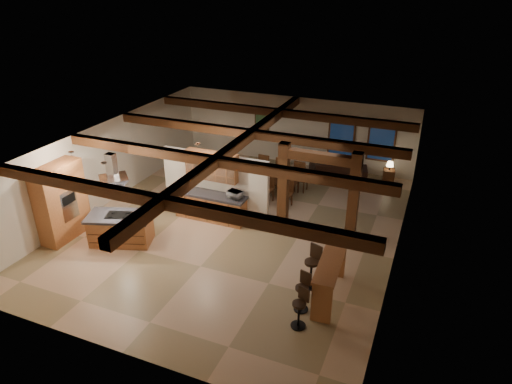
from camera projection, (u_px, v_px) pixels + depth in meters
ground at (237, 226)px, 14.94m from camera, size 12.00×12.00×0.00m
room_walls at (236, 176)px, 14.17m from camera, size 12.00×12.00×12.00m
ceiling_beams at (235, 146)px, 13.75m from camera, size 10.00×12.00×0.28m
timber_posts at (318, 183)px, 13.73m from camera, size 2.50×0.30×2.90m
partition_wall at (215, 185)px, 15.22m from camera, size 3.80×0.18×2.20m
pantry_cabinet at (61, 202)px, 13.86m from camera, size 0.67×1.60×2.40m
back_counter at (211, 206)px, 15.17m from camera, size 2.50×0.66×0.94m
upper_display_cabinet at (212, 166)px, 14.74m from camera, size 1.80×0.36×0.95m
range_hood at (115, 190)px, 13.28m from camera, size 1.10×1.10×1.40m
back_windows at (361, 138)px, 18.27m from camera, size 2.70×0.07×1.70m
framed_art at (262, 122)px, 19.67m from camera, size 0.65×0.05×0.85m
recessed_cans at (126, 153)px, 12.96m from camera, size 3.16×2.46×0.03m
kitchen_island at (121, 228)px, 13.85m from camera, size 2.13×1.57×0.95m
dining_table at (275, 187)px, 16.96m from camera, size 1.70×0.95×0.60m
sofa at (338, 170)px, 18.35m from camera, size 2.46×1.42×0.68m
microwave at (235, 195)px, 14.60m from camera, size 0.52×0.41×0.26m
bar_counter at (330, 272)px, 11.34m from camera, size 0.65×2.17×1.12m
side_table at (388, 176)px, 17.93m from camera, size 0.50×0.50×0.55m
table_lamp at (390, 164)px, 17.70m from camera, size 0.28×0.28×0.34m
bar_stool_a at (300, 308)px, 10.50m from camera, size 0.39×0.40×1.03m
bar_stool_b at (303, 292)px, 11.02m from camera, size 0.38×0.39×1.04m
bar_stool_c at (312, 266)px, 11.83m from camera, size 0.44×0.46×1.20m
dining_chairs at (275, 178)px, 16.82m from camera, size 2.07×2.07×1.26m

